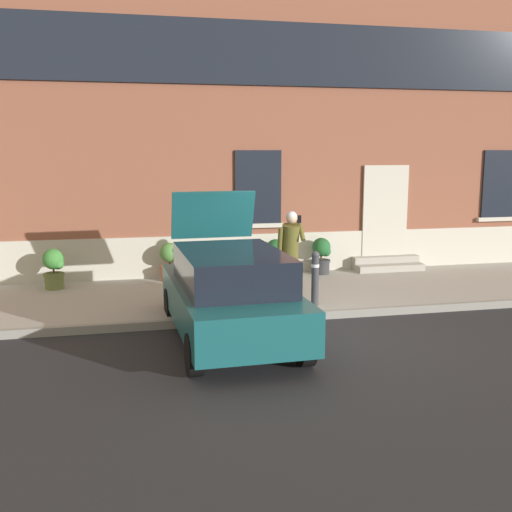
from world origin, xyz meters
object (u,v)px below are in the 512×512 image
at_px(hatchback_car_teal, 230,293).
at_px(planter_olive, 54,268).
at_px(person_on_phone, 290,249).
at_px(planter_cream, 276,256).
at_px(planter_terracotta, 170,261).
at_px(bollard_near_person, 315,276).
at_px(planter_charcoal, 322,255).

bearing_deg(hatchback_car_teal, planter_olive, 128.39).
bearing_deg(person_on_phone, planter_olive, 157.71).
bearing_deg(planter_olive, planter_cream, 3.65).
relative_size(planter_olive, planter_cream, 1.00).
height_order(planter_olive, planter_terracotta, same).
bearing_deg(bollard_near_person, planter_charcoal, 69.11).
height_order(person_on_phone, planter_terracotta, person_on_phone).
relative_size(bollard_near_person, planter_terracotta, 1.22).
xyz_separation_m(hatchback_car_teal, planter_charcoal, (2.95, 4.18, -0.19)).
xyz_separation_m(bollard_near_person, person_on_phone, (-0.31, 0.67, 0.43)).
bearing_deg(planter_cream, hatchback_car_teal, -113.60).
distance_m(hatchback_car_teal, planter_terracotta, 4.23).
bearing_deg(planter_charcoal, bollard_near_person, -110.89).
height_order(bollard_near_person, planter_terracotta, bollard_near_person).
bearing_deg(hatchback_car_teal, planter_terracotta, 98.47).
xyz_separation_m(bollard_near_person, planter_charcoal, (1.09, 2.85, -0.11)).
bearing_deg(person_on_phone, bollard_near_person, -65.81).
bearing_deg(hatchback_car_teal, planter_cream, 66.40).
bearing_deg(planter_olive, planter_charcoal, 2.78).
xyz_separation_m(bollard_near_person, planter_cream, (-0.03, 2.87, -0.11)).
height_order(hatchback_car_teal, planter_charcoal, hatchback_car_teal).
bearing_deg(planter_charcoal, person_on_phone, -122.63).
bearing_deg(person_on_phone, planter_charcoal, 57.16).
height_order(bollard_near_person, planter_olive, bollard_near_person).
relative_size(hatchback_car_teal, planter_terracotta, 4.78).
relative_size(bollard_near_person, person_on_phone, 0.60).
bearing_deg(bollard_near_person, planter_terracotta, 131.11).
height_order(bollard_near_person, planter_cream, bollard_near_person).
distance_m(hatchback_car_teal, person_on_phone, 2.57).
bearing_deg(planter_cream, planter_terracotta, -179.53).
bearing_deg(bollard_near_person, person_on_phone, 114.40).
bearing_deg(planter_terracotta, planter_charcoal, -0.00).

